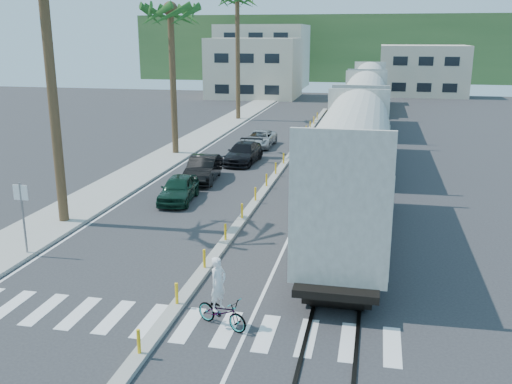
{
  "coord_description": "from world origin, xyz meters",
  "views": [
    {
      "loc": [
        5.92,
        -16.7,
        8.44
      ],
      "look_at": [
        1.08,
        6.07,
        2.0
      ],
      "focal_mm": 40.0,
      "sensor_mm": 36.0,
      "label": 1
    }
  ],
  "objects_px": {
    "street_sign": "(22,208)",
    "car_lead": "(179,189)",
    "cyclist": "(221,306)",
    "car_second": "(203,169)"
  },
  "relations": [
    {
      "from": "street_sign",
      "to": "car_lead",
      "type": "relative_size",
      "value": 0.72
    },
    {
      "from": "street_sign",
      "to": "cyclist",
      "type": "distance_m",
      "value": 9.89
    },
    {
      "from": "car_lead",
      "to": "car_second",
      "type": "bearing_deg",
      "value": 84.58
    },
    {
      "from": "street_sign",
      "to": "cyclist",
      "type": "xyz_separation_m",
      "value": [
        9.01,
        -3.87,
        -1.29
      ]
    },
    {
      "from": "street_sign",
      "to": "car_second",
      "type": "distance_m",
      "value": 13.4
    },
    {
      "from": "street_sign",
      "to": "car_second",
      "type": "relative_size",
      "value": 0.64
    },
    {
      "from": "street_sign",
      "to": "cyclist",
      "type": "bearing_deg",
      "value": -23.24
    },
    {
      "from": "car_lead",
      "to": "cyclist",
      "type": "relative_size",
      "value": 1.82
    },
    {
      "from": "car_lead",
      "to": "car_second",
      "type": "height_order",
      "value": "car_second"
    },
    {
      "from": "car_lead",
      "to": "cyclist",
      "type": "distance_m",
      "value": 13.65
    }
  ]
}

